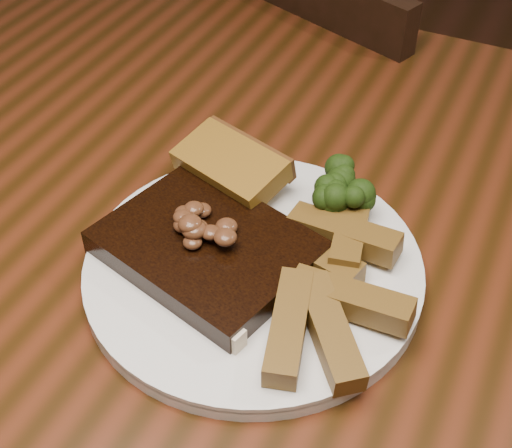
{
  "coord_description": "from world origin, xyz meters",
  "views": [
    {
      "loc": [
        0.18,
        -0.41,
        1.2
      ],
      "look_at": [
        -0.02,
        -0.0,
        0.78
      ],
      "focal_mm": 50.0,
      "sensor_mm": 36.0,
      "label": 1
    }
  ],
  "objects_px": {
    "dining_table": "(272,318)",
    "garlic_bread": "(231,181)",
    "potato_wedges": "(314,280)",
    "chair_far": "(330,151)",
    "steak": "(207,248)",
    "plate": "(253,270)"
  },
  "relations": [
    {
      "from": "dining_table",
      "to": "garlic_bread",
      "type": "bearing_deg",
      "value": 145.27
    },
    {
      "from": "potato_wedges",
      "to": "garlic_bread",
      "type": "bearing_deg",
      "value": 144.97
    },
    {
      "from": "dining_table",
      "to": "garlic_bread",
      "type": "xyz_separation_m",
      "value": [
        -0.06,
        0.05,
        0.12
      ]
    },
    {
      "from": "dining_table",
      "to": "chair_far",
      "type": "height_order",
      "value": "chair_far"
    },
    {
      "from": "chair_far",
      "to": "potato_wedges",
      "type": "bearing_deg",
      "value": 127.95
    },
    {
      "from": "garlic_bread",
      "to": "steak",
      "type": "bearing_deg",
      "value": -58.48
    },
    {
      "from": "dining_table",
      "to": "steak",
      "type": "xyz_separation_m",
      "value": [
        -0.04,
        -0.04,
        0.12
      ]
    },
    {
      "from": "plate",
      "to": "potato_wedges",
      "type": "xyz_separation_m",
      "value": [
        0.06,
        -0.0,
        0.02
      ]
    },
    {
      "from": "dining_table",
      "to": "chair_far",
      "type": "distance_m",
      "value": 0.6
    },
    {
      "from": "plate",
      "to": "potato_wedges",
      "type": "height_order",
      "value": "potato_wedges"
    },
    {
      "from": "potato_wedges",
      "to": "dining_table",
      "type": "bearing_deg",
      "value": 144.61
    },
    {
      "from": "plate",
      "to": "garlic_bread",
      "type": "xyz_separation_m",
      "value": [
        -0.06,
        0.08,
        0.02
      ]
    },
    {
      "from": "steak",
      "to": "potato_wedges",
      "type": "height_order",
      "value": "same"
    },
    {
      "from": "plate",
      "to": "potato_wedges",
      "type": "bearing_deg",
      "value": -4.59
    },
    {
      "from": "dining_table",
      "to": "steak",
      "type": "bearing_deg",
      "value": -134.48
    },
    {
      "from": "plate",
      "to": "garlic_bread",
      "type": "distance_m",
      "value": 0.1
    },
    {
      "from": "chair_far",
      "to": "plate",
      "type": "relative_size",
      "value": 2.86
    },
    {
      "from": "dining_table",
      "to": "plate",
      "type": "height_order",
      "value": "plate"
    },
    {
      "from": "dining_table",
      "to": "potato_wedges",
      "type": "height_order",
      "value": "potato_wedges"
    },
    {
      "from": "steak",
      "to": "garlic_bread",
      "type": "xyz_separation_m",
      "value": [
        -0.02,
        0.09,
        -0.0
      ]
    },
    {
      "from": "plate",
      "to": "steak",
      "type": "bearing_deg",
      "value": -165.7
    },
    {
      "from": "dining_table",
      "to": "chair_far",
      "type": "relative_size",
      "value": 1.96
    }
  ]
}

